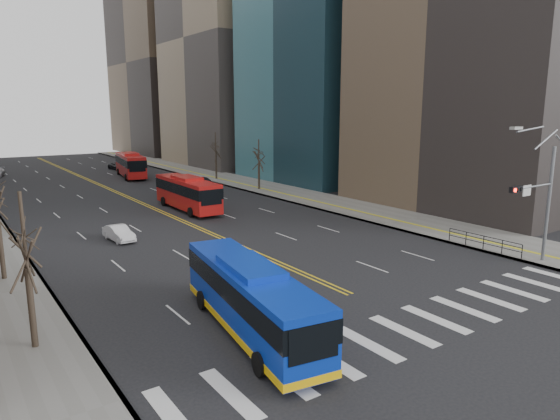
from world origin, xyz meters
The scene contains 14 objects.
ground centered at (0.00, 0.00, 0.00)m, with size 220.00×220.00×0.00m, color black.
sidewalk_right centered at (17.50, 45.00, 0.07)m, with size 7.00×130.00×0.15m, color slate.
crosswalk centered at (0.00, 0.00, 0.01)m, with size 26.70×4.00×0.01m.
centerline centered at (0.00, 55.00, 0.01)m, with size 0.55×100.00×0.01m.
office_towers centered at (0.12, 68.51, 23.92)m, with size 83.00×134.00×58.00m.
signal_mast centered at (13.77, 2.00, 4.86)m, with size 5.37×0.37×9.39m.
pedestrian_railing centered at (14.30, 6.00, 0.82)m, with size 0.06×6.06×1.02m.
street_trees centered at (-7.18, 34.55, 4.87)m, with size 35.20×47.20×7.60m.
blue_bus centered at (-7.28, 4.00, 1.80)m, with size 4.25×12.04×3.44m.
red_bus_near centered at (2.69, 33.01, 1.99)m, with size 2.96×11.31×3.57m.
red_bus_far centered at (6.35, 62.28, 2.12)m, with size 4.68×12.42×3.82m.
car_white centered at (-7.18, 24.55, 0.62)m, with size 1.32×3.78×1.24m, color silver.
car_dark_mid centered at (11.30, 46.64, 0.69)m, with size 1.63×4.05×1.38m, color black.
car_dark_far centered at (7.72, 73.07, 0.65)m, with size 2.14×4.64×1.29m, color black.
Camera 1 is at (-18.74, -14.91, 10.41)m, focal length 32.00 mm.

